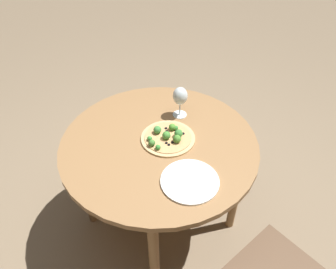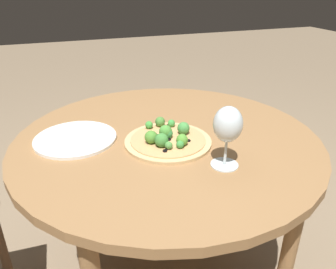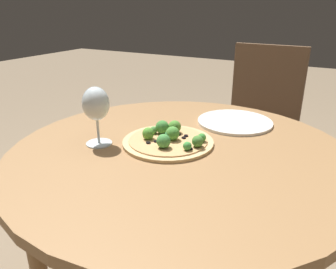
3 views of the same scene
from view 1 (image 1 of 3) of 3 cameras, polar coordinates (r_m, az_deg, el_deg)
name	(u,v)px [view 1 (image 1 of 3)]	position (r m, az deg, el deg)	size (l,w,h in m)	color
ground_plane	(161,221)	(2.23, -1.23, -14.89)	(12.00, 12.00, 0.00)	#847056
dining_table	(159,153)	(1.74, -1.53, -3.20)	(1.02, 1.02, 0.71)	olive
pizza	(168,137)	(1.69, 0.00, -0.41)	(0.28, 0.28, 0.06)	tan
wine_glass	(180,97)	(1.78, 2.14, 6.60)	(0.08, 0.08, 0.18)	silver
plate_near	(190,181)	(1.50, 3.82, -8.09)	(0.27, 0.27, 0.01)	white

